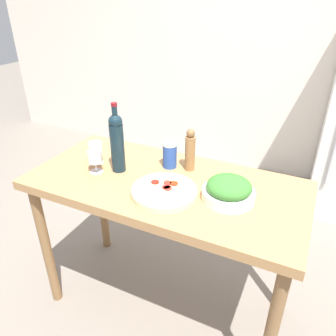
{
  "coord_description": "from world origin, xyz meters",
  "views": [
    {
      "loc": [
        0.62,
        -1.26,
        1.73
      ],
      "look_at": [
        0.0,
        0.03,
        0.94
      ],
      "focal_mm": 35.0,
      "sensor_mm": 36.0,
      "label": 1
    }
  ],
  "objects_px": {
    "wine_glass_near": "(95,158)",
    "pepper_mill": "(190,151)",
    "wine_glass_far": "(96,149)",
    "salad_bowl": "(229,190)",
    "salt_canister": "(170,155)",
    "wine_bottle": "(117,142)",
    "homemade_pizza": "(164,191)"
  },
  "relations": [
    {
      "from": "homemade_pizza",
      "to": "wine_glass_near",
      "type": "bearing_deg",
      "value": 174.85
    },
    {
      "from": "pepper_mill",
      "to": "salt_canister",
      "type": "relative_size",
      "value": 1.64
    },
    {
      "from": "wine_bottle",
      "to": "wine_glass_far",
      "type": "xyz_separation_m",
      "value": [
        -0.16,
        0.02,
        -0.08
      ]
    },
    {
      "from": "salad_bowl",
      "to": "wine_glass_far",
      "type": "bearing_deg",
      "value": 177.38
    },
    {
      "from": "wine_glass_near",
      "to": "salt_canister",
      "type": "bearing_deg",
      "value": 34.53
    },
    {
      "from": "wine_glass_near",
      "to": "salad_bowl",
      "type": "relative_size",
      "value": 0.5
    },
    {
      "from": "homemade_pizza",
      "to": "salt_canister",
      "type": "distance_m",
      "value": 0.28
    },
    {
      "from": "salt_canister",
      "to": "wine_glass_far",
      "type": "bearing_deg",
      "value": -160.66
    },
    {
      "from": "wine_glass_far",
      "to": "salt_canister",
      "type": "bearing_deg",
      "value": 19.34
    },
    {
      "from": "wine_glass_far",
      "to": "salad_bowl",
      "type": "xyz_separation_m",
      "value": [
        0.76,
        -0.03,
        -0.03
      ]
    },
    {
      "from": "pepper_mill",
      "to": "salad_bowl",
      "type": "relative_size",
      "value": 0.95
    },
    {
      "from": "wine_glass_far",
      "to": "wine_bottle",
      "type": "bearing_deg",
      "value": -6.41
    },
    {
      "from": "wine_bottle",
      "to": "wine_glass_far",
      "type": "distance_m",
      "value": 0.18
    },
    {
      "from": "salad_bowl",
      "to": "wine_glass_near",
      "type": "bearing_deg",
      "value": -175.68
    },
    {
      "from": "wine_glass_far",
      "to": "pepper_mill",
      "type": "xyz_separation_m",
      "value": [
        0.49,
        0.15,
        0.03
      ]
    },
    {
      "from": "wine_glass_near",
      "to": "salt_canister",
      "type": "xyz_separation_m",
      "value": [
        0.32,
        0.22,
        -0.01
      ]
    },
    {
      "from": "salad_bowl",
      "to": "homemade_pizza",
      "type": "distance_m",
      "value": 0.3
    },
    {
      "from": "wine_bottle",
      "to": "wine_glass_near",
      "type": "relative_size",
      "value": 3.05
    },
    {
      "from": "pepper_mill",
      "to": "homemade_pizza",
      "type": "bearing_deg",
      "value": -92.76
    },
    {
      "from": "salad_bowl",
      "to": "salt_canister",
      "type": "bearing_deg",
      "value": 155.8
    },
    {
      "from": "wine_bottle",
      "to": "homemade_pizza",
      "type": "distance_m",
      "value": 0.37
    },
    {
      "from": "salad_bowl",
      "to": "homemade_pizza",
      "type": "relative_size",
      "value": 0.78
    },
    {
      "from": "wine_glass_far",
      "to": "salad_bowl",
      "type": "height_order",
      "value": "wine_glass_far"
    },
    {
      "from": "wine_glass_far",
      "to": "pepper_mill",
      "type": "height_order",
      "value": "pepper_mill"
    },
    {
      "from": "wine_glass_near",
      "to": "pepper_mill",
      "type": "height_order",
      "value": "pepper_mill"
    },
    {
      "from": "wine_bottle",
      "to": "salad_bowl",
      "type": "height_order",
      "value": "wine_bottle"
    },
    {
      "from": "wine_glass_far",
      "to": "wine_glass_near",
      "type": "bearing_deg",
      "value": -55.44
    },
    {
      "from": "wine_glass_far",
      "to": "pepper_mill",
      "type": "distance_m",
      "value": 0.51
    },
    {
      "from": "wine_glass_near",
      "to": "salt_canister",
      "type": "relative_size",
      "value": 0.87
    },
    {
      "from": "wine_glass_far",
      "to": "salad_bowl",
      "type": "relative_size",
      "value": 0.5
    },
    {
      "from": "pepper_mill",
      "to": "homemade_pizza",
      "type": "xyz_separation_m",
      "value": [
        -0.01,
        -0.28,
        -0.09
      ]
    },
    {
      "from": "homemade_pizza",
      "to": "salt_canister",
      "type": "bearing_deg",
      "value": 110.08
    }
  ]
}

